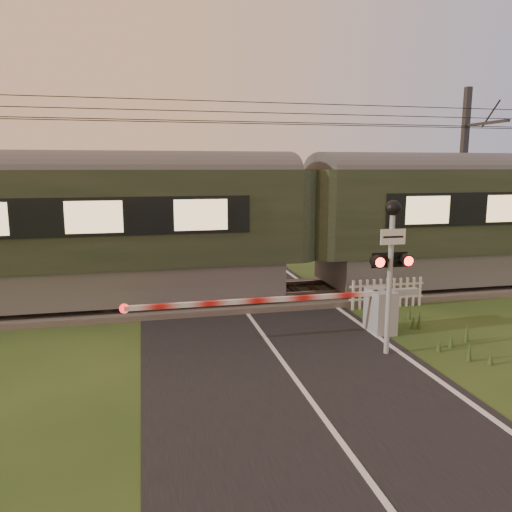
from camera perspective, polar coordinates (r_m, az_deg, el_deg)
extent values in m
plane|color=#223815|center=(10.05, 4.93, -14.48)|extent=(160.00, 160.00, 0.00)
cube|color=black|center=(10.04, 4.93, -14.43)|extent=(6.00, 140.00, 0.02)
cube|color=#47423D|center=(15.99, -2.19, -4.80)|extent=(140.00, 3.40, 0.24)
cube|color=slate|center=(15.25, -1.69, -4.75)|extent=(140.00, 0.08, 0.14)
cube|color=slate|center=(16.63, -2.66, -3.50)|extent=(140.00, 0.08, 0.14)
cube|color=#2D2116|center=(15.96, -2.20, -4.34)|extent=(0.24, 2.20, 0.06)
cylinder|color=black|center=(15.21, -2.12, 15.12)|extent=(120.00, 0.02, 0.02)
cylinder|color=black|center=(15.80, -2.54, 14.93)|extent=(120.00, 0.02, 0.02)
cylinder|color=black|center=(15.57, -2.35, 17.22)|extent=(120.00, 0.02, 0.02)
cylinder|color=black|center=(15.53, -2.34, 16.12)|extent=(120.00, 0.02, 0.02)
cube|color=gray|center=(13.20, 14.04, -6.11)|extent=(0.55, 0.85, 1.10)
cylinder|color=gray|center=(13.14, 13.45, -6.17)|extent=(0.12, 0.12, 1.10)
cube|color=gray|center=(13.34, 16.24, -3.96)|extent=(0.90, 0.16, 0.16)
cube|color=red|center=(11.99, 0.13, -5.11)|extent=(6.18, 0.11, 0.11)
cylinder|color=red|center=(11.72, -14.83, -5.83)|extent=(0.22, 0.04, 0.22)
cylinder|color=gray|center=(11.44, 14.99, -3.33)|extent=(0.12, 0.12, 3.16)
cube|color=white|center=(11.19, 15.39, 2.12)|extent=(0.58, 0.03, 0.34)
sphere|color=black|center=(11.18, 15.40, 5.33)|extent=(0.34, 0.34, 0.34)
cube|color=black|center=(11.32, 15.12, -0.48)|extent=(0.79, 0.06, 0.06)
cylinder|color=#FF140C|center=(11.01, 14.01, -0.72)|extent=(0.21, 0.02, 0.21)
cylinder|color=#FF140C|center=(11.33, 17.06, -0.57)|extent=(0.21, 0.02, 0.21)
cube|color=black|center=(11.37, 15.01, -0.43)|extent=(0.84, 0.02, 0.34)
cube|color=silver|center=(15.57, 14.67, -4.64)|extent=(2.40, 0.04, 0.06)
cube|color=silver|center=(15.47, 14.74, -3.21)|extent=(2.40, 0.04, 0.06)
cube|color=#2D2D30|center=(21.38, 22.45, 7.81)|extent=(0.23, 0.23, 7.18)
cube|color=#2D2D30|center=(20.50, 24.76, 13.62)|extent=(0.10, 2.40, 0.10)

